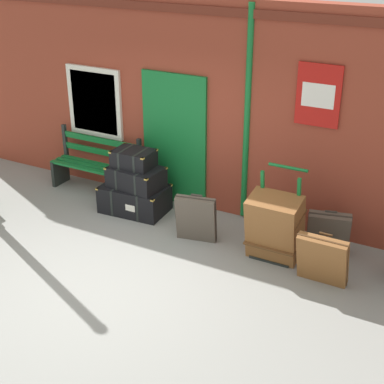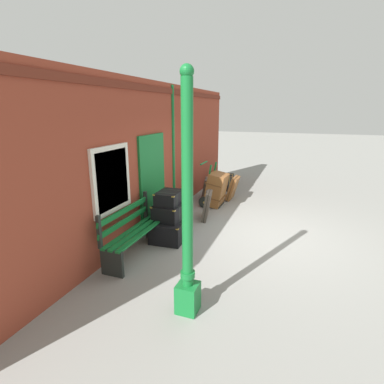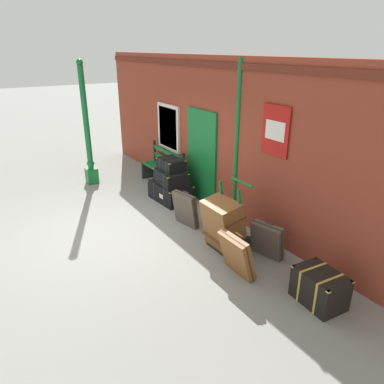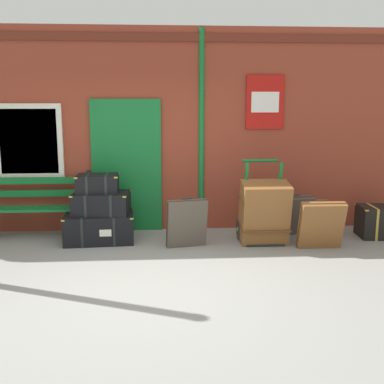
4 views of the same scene
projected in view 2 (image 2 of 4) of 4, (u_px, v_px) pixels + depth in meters
The scene contains 13 objects.
ground_plane at pixel (264, 236), 6.40m from camera, with size 60.00×60.00×0.00m, color gray.
brick_facade at pixel (152, 155), 6.82m from camera, with size 10.40×0.35×3.20m.
lamp_post at pixel (188, 229), 3.71m from camera, with size 0.28×0.28×3.09m.
platform_bench at pixel (133, 232), 5.46m from camera, with size 1.60×0.43×1.01m.
steamer_trunk_base at pixel (171, 228), 6.28m from camera, with size 1.05×0.71×0.43m.
steamer_trunk_middle at pixel (172, 210), 6.22m from camera, with size 0.84×0.60×0.33m.
steamer_trunk_top at pixel (169, 198), 6.11m from camera, with size 0.62×0.47×0.27m.
porters_trolley at pixel (210, 195), 8.41m from camera, with size 0.71×0.56×1.21m.
large_brown_trunk at pixel (216, 189), 8.30m from camera, with size 0.70×0.59×0.94m.
suitcase_caramel at pixel (207, 206), 7.28m from camera, with size 0.60×0.34×0.72m.
suitcase_beige at pixel (206, 188), 9.05m from camera, with size 0.61×0.39×0.63m.
suitcase_olive at pixel (233, 188), 8.91m from camera, with size 0.63×0.33×0.71m.
corner_trunk at pixel (224, 182), 10.16m from camera, with size 0.73×0.54×0.49m.
Camera 2 is at (-6.09, -0.60, 2.61)m, focal length 28.05 mm.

